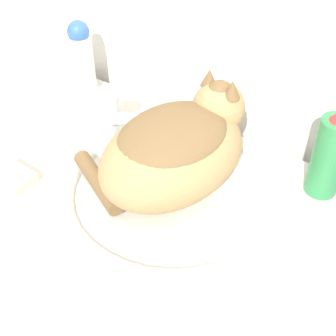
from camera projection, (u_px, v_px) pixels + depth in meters
name	position (u px, v px, depth m)	size (l,w,h in m)	color
vanity_counter	(161.00, 328.00, 1.14)	(1.08, 0.52, 0.87)	beige
sink_basin	(172.00, 197.00, 0.81)	(0.37, 0.37, 0.06)	silver
cat	(176.00, 147.00, 0.75)	(0.29, 0.30, 0.17)	tan
faucet	(111.00, 118.00, 0.92)	(0.16, 0.09, 0.15)	silver
spray_bottle_trigger	(329.00, 155.00, 0.82)	(0.06, 0.06, 0.18)	#338C4C
lotion_bottle_white	(82.00, 58.00, 1.07)	(0.05, 0.05, 0.18)	silver
soap_bar	(14.00, 178.00, 0.88)	(0.08, 0.05, 0.02)	beige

